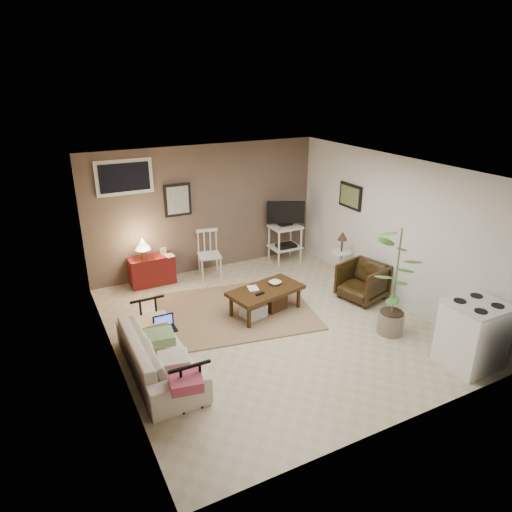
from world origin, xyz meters
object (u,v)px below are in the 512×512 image
spindle_chair (209,255)px  red_console (151,268)px  tv_stand (285,230)px  coffee_table (265,299)px  side_table (342,251)px  armchair (363,280)px  sofa (159,347)px  stove (472,334)px  potted_plant (396,278)px

spindle_chair → red_console: bearing=172.9°
tv_stand → coffee_table: bearing=-128.6°
spindle_chair → side_table: size_ratio=0.93×
armchair → side_table: bearing=156.5°
sofa → stove: size_ratio=2.03×
armchair → stove: (0.02, -2.13, 0.10)m
spindle_chair → potted_plant: (1.60, -3.13, 0.47)m
red_console → armchair: bearing=-36.2°
stove → armchair: bearing=90.7°
red_console → armchair: size_ratio=1.32×
potted_plant → stove: size_ratio=1.83×
potted_plant → stove: bearing=-71.3°
sofa → coffee_table: bearing=-68.7°
armchair → coffee_table: bearing=-114.6°
coffee_table → spindle_chair: size_ratio=1.44×
coffee_table → red_console: size_ratio=1.39×
red_console → potted_plant: (2.67, -3.27, 0.56)m
red_console → tv_stand: size_ratio=0.73×
sofa → spindle_chair: bearing=-33.9°
coffee_table → potted_plant: bearing=-45.4°
coffee_table → armchair: 1.72m
sofa → armchair: (3.62, 0.44, -0.01)m
sofa → side_table: 3.94m
side_table → potted_plant: bearing=-104.1°
side_table → stove: (-0.10, -2.90, -0.14)m
armchair → potted_plant: bearing=-31.9°
armchair → potted_plant: (-0.34, -1.07, 0.53)m
side_table → potted_plant: 1.92m
sofa → stove: bearing=-114.9°
sofa → spindle_chair: (1.68, 2.51, 0.06)m
side_table → potted_plant: potted_plant is taller
armchair → stove: bearing=-13.7°
sofa → red_console: (0.61, 2.64, -0.04)m
sofa → armchair: 3.65m
side_table → armchair: bearing=-99.2°
armchair → stove: 2.14m
stove → spindle_chair: bearing=115.0°
tv_stand → stove: 4.22m
coffee_table → potted_plant: (1.36, -1.37, 0.63)m
tv_stand → red_console: bearing=177.2°
spindle_chair → armchair: (1.94, -2.07, -0.07)m
red_console → spindle_chair: 1.09m
sofa → tv_stand: tv_stand is taller
coffee_table → potted_plant: potted_plant is taller
sofa → potted_plant: potted_plant is taller
tv_stand → side_table: tv_stand is taller
coffee_table → side_table: size_ratio=1.34×
spindle_chair → armchair: 2.83m
sofa → stove: stove is taller
coffee_table → sofa: (-1.93, -0.75, 0.11)m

